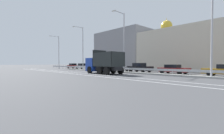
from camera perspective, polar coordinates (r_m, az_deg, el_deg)
ground_plane at (r=23.21m, az=-0.47°, el=-2.29°), size 320.00×320.00×0.00m
lane_strip_0 at (r=20.63m, az=-6.84°, el=-2.75°), size 59.35×0.16×0.01m
lane_strip_1 at (r=19.66m, az=-10.87°, el=-2.98°), size 59.35×0.16×0.01m
median_island at (r=24.51m, az=2.72°, el=-1.88°), size 32.64×1.10×0.18m
median_guardrail at (r=25.32m, az=4.52°, el=-0.69°), size 59.35×0.09×0.78m
dump_truck at (r=22.31m, az=-4.22°, el=0.71°), size 6.48×3.05×3.46m
median_road_sign at (r=26.87m, az=-2.38°, el=0.81°), size 0.72×0.16×2.32m
street_lamp_0 at (r=43.44m, az=-19.87°, el=5.90°), size 0.70×2.60×8.85m
street_lamp_1 at (r=33.06m, az=-11.30°, el=7.73°), size 0.71×2.33×9.30m
street_lamp_2 at (r=23.94m, az=4.28°, el=10.38°), size 0.71×2.58×9.40m
street_lamp_3 at (r=18.41m, az=33.69°, el=13.79°), size 0.70×2.62×9.96m
parked_car_0 at (r=44.26m, az=-14.65°, el=0.38°), size 4.18×1.81×1.46m
parked_car_1 at (r=39.55m, az=-11.32°, el=0.28°), size 4.07×1.96×1.47m
parked_car_2 at (r=34.43m, az=-5.27°, el=0.02°), size 4.71×2.17×1.29m
parked_car_3 at (r=29.00m, az=2.34°, el=-0.07°), size 4.77×1.95×1.49m
parked_car_4 at (r=25.71m, az=10.49°, el=-0.22°), size 4.53×2.05×1.56m
parked_car_5 at (r=23.08m, az=22.30°, el=-0.72°), size 4.26×2.09×1.32m
background_building_0 at (r=43.81m, az=3.83°, el=6.41°), size 16.19×8.15×10.62m
background_building_1 at (r=32.02m, az=28.15°, el=5.62°), size 18.37×9.91×7.87m
church_tower at (r=46.49m, az=19.99°, el=7.88°), size 3.60×3.60×14.75m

